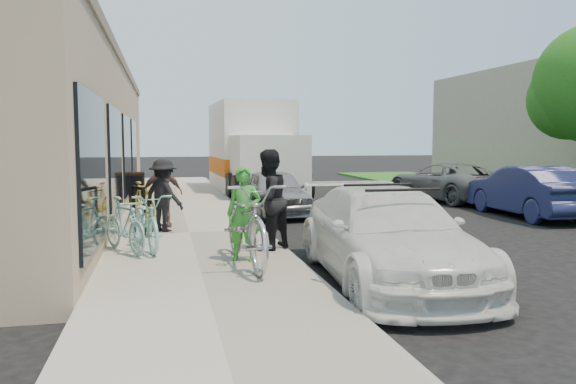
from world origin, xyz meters
TOP-DOWN VIEW (x-y plane):
  - ground at (0.00, 0.00)m, footprint 120.00×120.00m
  - sidewalk at (-2.00, 3.00)m, footprint 3.00×34.00m
  - curb at (-0.45, 3.00)m, footprint 0.12×34.00m
  - storefront at (-5.24, 7.99)m, footprint 3.60×20.00m
  - bike_rack at (-2.98, 2.92)m, footprint 0.29×0.65m
  - sandwich_board at (-3.32, 8.80)m, footprint 0.59×0.60m
  - sedan_white at (0.61, -1.05)m, footprint 2.17×4.71m
  - sedan_silver at (0.45, 6.36)m, footprint 1.55×3.66m
  - moving_truck at (0.84, 12.51)m, footprint 2.81×7.06m
  - far_car_blue at (6.86, 4.45)m, footprint 1.63×4.18m
  - far_car_gray at (6.73, 8.63)m, footprint 2.84×4.81m
  - tandem_bike at (-1.28, -0.19)m, footprint 1.02×2.44m
  - woman_rider at (-1.29, 0.10)m, footprint 0.63×0.52m
  - man_standing at (-0.76, 0.90)m, footprint 1.06×1.04m
  - cruiser_bike_a at (-3.15, 1.17)m, footprint 1.08×1.56m
  - cruiser_bike_b at (-2.79, 1.41)m, footprint 1.02×1.95m
  - cruiser_bike_c at (-2.96, 4.54)m, footprint 0.94×1.60m
  - bystander_a at (-2.50, 3.25)m, footprint 1.07×1.07m
  - bystander_b at (-2.52, 3.87)m, footprint 0.90×0.45m

SIDE VIEW (x-z plane):
  - ground at x=0.00m, z-range 0.00..0.00m
  - curb at x=-0.45m, z-range 0.00..0.13m
  - sidewalk at x=-2.00m, z-range 0.00..0.15m
  - cruiser_bike_a at x=-3.15m, z-range 0.15..1.07m
  - sandwich_board at x=-3.32m, z-range 0.16..1.07m
  - cruiser_bike_c at x=-2.96m, z-range 0.15..1.08m
  - sedan_silver at x=0.45m, z-range 0.00..1.23m
  - far_car_gray at x=6.73m, z-range 0.00..1.26m
  - cruiser_bike_b at x=-2.79m, z-range 0.15..1.12m
  - sedan_white at x=0.61m, z-range -0.02..1.35m
  - far_car_blue at x=6.86m, z-range 0.00..1.36m
  - bike_rack at x=-2.98m, z-range 0.25..1.21m
  - tandem_bike at x=-1.28m, z-range 0.15..1.40m
  - woman_rider at x=-1.29m, z-range 0.15..1.62m
  - bystander_b at x=-2.52m, z-range 0.15..1.62m
  - bystander_a at x=-2.50m, z-range 0.15..1.64m
  - man_standing at x=-0.76m, z-range 0.15..1.87m
  - moving_truck at x=0.84m, z-range -0.19..3.24m
  - storefront at x=-5.24m, z-range 0.01..4.24m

